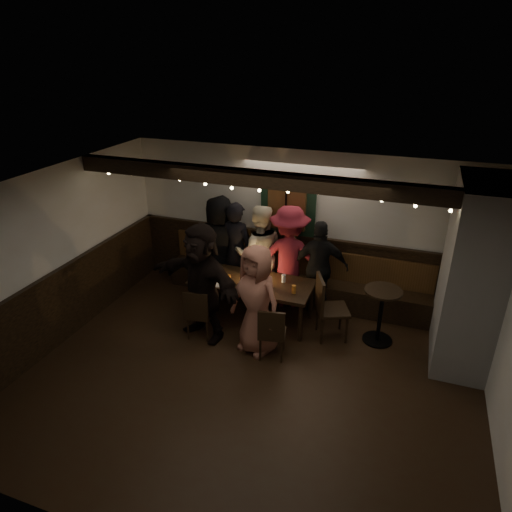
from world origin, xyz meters
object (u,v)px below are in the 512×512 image
at_px(chair_end, 327,304).
at_px(high_top, 381,309).
at_px(person_a, 220,245).
at_px(person_g, 257,300).
at_px(dining_table, 252,285).
at_px(person_e, 319,268).
at_px(person_c, 259,254).
at_px(chair_near_left, 198,312).
at_px(person_b, 236,250).
at_px(chair_near_right, 272,331).
at_px(person_d, 289,258).
at_px(person_f, 202,282).

xyz_separation_m(chair_end, high_top, (0.78, 0.17, -0.02)).
xyz_separation_m(person_a, person_g, (1.20, -1.45, -0.07)).
bearing_deg(person_a, dining_table, 141.59).
height_order(high_top, person_e, person_e).
relative_size(chair_end, person_c, 0.59).
distance_m(chair_near_left, person_b, 1.49).
relative_size(chair_end, high_top, 1.16).
bearing_deg(person_c, person_g, 86.20).
height_order(chair_near_right, person_d, person_d).
xyz_separation_m(dining_table, person_e, (0.95, 0.64, 0.17)).
bearing_deg(person_d, person_a, -15.70).
xyz_separation_m(person_c, person_f, (-0.44, -1.33, 0.05)).
xyz_separation_m(person_e, person_f, (-1.49, -1.30, 0.12)).
distance_m(person_e, person_g, 1.50).
height_order(chair_end, person_b, person_b).
bearing_deg(person_d, dining_table, 43.75).
height_order(dining_table, chair_near_left, dining_table).
height_order(person_a, person_f, person_f).
relative_size(high_top, person_e, 0.55).
relative_size(dining_table, chair_near_right, 2.33).
relative_size(chair_near_right, person_c, 0.48).
distance_m(chair_near_left, person_e, 2.11).
bearing_deg(dining_table, person_c, 98.87).
distance_m(dining_table, person_e, 1.15).
xyz_separation_m(person_a, person_f, (0.31, -1.38, 0.02)).
height_order(chair_end, person_g, person_g).
distance_m(chair_near_right, person_e, 1.60).
distance_m(dining_table, person_d, 0.81).
xyz_separation_m(person_e, person_g, (-0.60, -1.38, 0.03)).
relative_size(person_a, person_f, 0.98).
distance_m(chair_near_left, chair_end, 1.93).
bearing_deg(person_c, person_b, -19.80).
xyz_separation_m(dining_table, person_c, (-0.10, 0.66, 0.24)).
height_order(chair_near_right, chair_end, chair_end).
height_order(high_top, person_d, person_d).
distance_m(high_top, person_b, 2.63).
bearing_deg(person_f, person_a, 123.09).
bearing_deg(person_b, person_g, 130.42).
xyz_separation_m(person_d, person_f, (-0.97, -1.30, 0.02)).
bearing_deg(person_f, person_d, 73.55).
height_order(person_c, person_g, person_c).
bearing_deg(person_d, chair_near_left, 42.54).
xyz_separation_m(person_c, person_d, (0.53, -0.03, 0.03)).
height_order(chair_near_right, person_b, person_b).
bearing_deg(dining_table, person_b, 128.87).
relative_size(chair_near_right, person_d, 0.47).
bearing_deg(chair_near_left, person_e, 43.05).
distance_m(person_e, person_f, 1.98).
distance_m(person_d, person_g, 1.38).
height_order(high_top, person_c, person_c).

